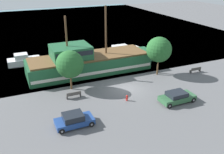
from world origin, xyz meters
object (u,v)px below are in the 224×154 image
object	(u,v)px
bench_promenade_east	(196,70)
bench_promenade_west	(74,95)
parked_car_curb_mid	(74,120)
parked_car_curb_front	(177,97)
moored_boat_outer	(24,60)
moored_boat_dockside	(122,50)
pirate_ship	(88,62)
fire_hydrant	(127,98)

from	to	relation	value
bench_promenade_east	bench_promenade_west	distance (m)	19.92
parked_car_curb_mid	parked_car_curb_front	bearing A→B (deg)	-0.63
parked_car_curb_front	bench_promenade_west	size ratio (longest dim) A/B	2.37
parked_car_curb_front	parked_car_curb_mid	size ratio (longest dim) A/B	1.12
bench_promenade_east	bench_promenade_west	world-z (taller)	same
moored_boat_outer	bench_promenade_east	distance (m)	28.47
parked_car_curb_mid	moored_boat_outer	bearing A→B (deg)	97.59
moored_boat_dockside	moored_boat_outer	size ratio (longest dim) A/B	1.38
pirate_ship	bench_promenade_east	bearing A→B (deg)	-24.80
moored_boat_dockside	bench_promenade_west	world-z (taller)	moored_boat_dockside
moored_boat_outer	moored_boat_dockside	bearing A→B (deg)	-2.43
pirate_ship	bench_promenade_east	world-z (taller)	pirate_ship
pirate_ship	fire_hydrant	xyz separation A→B (m)	(1.33, -11.04, -1.26)
fire_hydrant	bench_promenade_east	distance (m)	14.63
pirate_ship	moored_boat_outer	distance (m)	11.77
parked_car_curb_mid	bench_promenade_west	bearing A→B (deg)	74.64
moored_boat_dockside	bench_promenade_east	size ratio (longest dim) A/B	3.84
pirate_ship	moored_boat_dockside	xyz separation A→B (m)	(9.32, 6.80, -1.12)
moored_boat_outer	fire_hydrant	xyz separation A→B (m)	(10.28, -18.62, -0.31)
fire_hydrant	moored_boat_dockside	bearing A→B (deg)	65.87
fire_hydrant	bench_promenade_west	distance (m)	6.70
parked_car_curb_mid	bench_promenade_east	distance (m)	22.52
pirate_ship	moored_boat_dockside	size ratio (longest dim) A/B	2.79
moored_boat_dockside	parked_car_curb_front	distance (m)	20.77
moored_boat_dockside	pirate_ship	bearing A→B (deg)	-143.89
moored_boat_dockside	parked_car_curb_mid	size ratio (longest dim) A/B	1.86
moored_boat_outer	bench_promenade_east	size ratio (longest dim) A/B	2.79
bench_promenade_east	parked_car_curb_front	bearing A→B (deg)	-142.43
parked_car_curb_front	fire_hydrant	bearing A→B (deg)	152.94
bench_promenade_east	bench_promenade_west	bearing A→B (deg)	-178.34
parked_car_curb_front	parked_car_curb_mid	xyz separation A→B (m)	(-12.87, 0.14, 0.01)
pirate_ship	bench_promenade_east	distance (m)	17.04
pirate_ship	bench_promenade_east	xyz separation A→B (m)	(15.43, -7.13, -1.23)
pirate_ship	bench_promenade_west	distance (m)	9.00
parked_car_curb_front	fire_hydrant	size ratio (longest dim) A/B	5.76
moored_boat_dockside	parked_car_curb_front	size ratio (longest dim) A/B	1.66
moored_boat_dockside	parked_car_curb_front	world-z (taller)	moored_boat_dockside
bench_promenade_east	bench_promenade_west	size ratio (longest dim) A/B	1.02
parked_car_curb_mid	bench_promenade_west	xyz separation A→B (m)	(1.64, 5.96, -0.25)
moored_boat_outer	fire_hydrant	bearing A→B (deg)	-61.09
pirate_ship	moored_boat_dockside	bearing A→B (deg)	36.11
pirate_ship	bench_promenade_east	size ratio (longest dim) A/B	10.70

